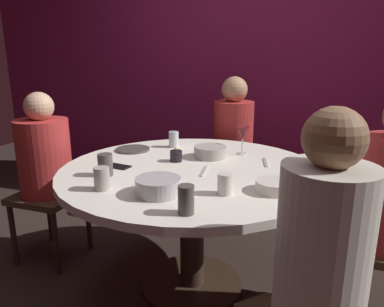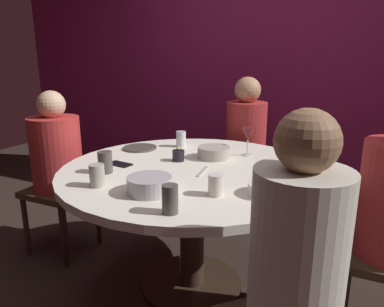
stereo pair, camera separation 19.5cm
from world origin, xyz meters
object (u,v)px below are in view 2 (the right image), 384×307
wine_glass (248,135)px  cup_by_left_diner (97,175)px  dinner_plate (140,148)px  bowl_small_white (214,152)px  seated_diner_front_right (297,258)px  cup_far_edge (216,185)px  bowl_salad_center (267,189)px  candle_holder (178,155)px  cup_by_right_diner (170,199)px  seated_diner_left (56,155)px  cell_phone (120,164)px  cup_center_front (181,139)px  seated_diner_back (246,135)px  dining_table (192,191)px  bowl_serving_large (150,185)px  cup_near_candle (105,162)px

wine_glass → cup_by_left_diner: 0.96m
dinner_plate → bowl_small_white: bowl_small_white is taller
seated_diner_front_right → cup_far_edge: 0.54m
bowl_salad_center → dinner_plate: bearing=154.9°
candle_holder → bowl_small_white: size_ratio=0.44×
seated_diner_front_right → cup_by_right_diner: bearing=33.4°
seated_diner_left → seated_diner_front_right: size_ratio=0.94×
dinner_plate → bowl_small_white: (0.53, 0.00, 0.03)m
cell_phone → cup_far_edge: size_ratio=1.46×
wine_glass → cup_center_front: size_ratio=1.66×
wine_glass → cup_by_right_diner: size_ratio=1.52×
wine_glass → dinner_plate: 0.72m
seated_diner_left → wine_glass: 1.28m
seated_diner_back → wine_glass: bearing=17.5°
seated_diner_back → candle_holder: bearing=-7.8°
seated_diner_left → bowl_small_white: size_ratio=5.76×
dinner_plate → seated_diner_front_right: bearing=-37.8°
candle_holder → seated_diner_back: bearing=82.2°
dinner_plate → cup_by_right_diner: size_ratio=1.92×
bowl_salad_center → seated_diner_back: bearing=110.9°
candle_holder → cell_phone: (-0.26, -0.21, -0.03)m
dining_table → bowl_small_white: (0.04, 0.23, 0.17)m
dinner_plate → seated_diner_back: bearing=58.1°
dining_table → wine_glass: bearing=61.2°
wine_glass → dinner_plate: wine_glass is taller
seated_diner_left → cell_phone: size_ratio=8.10×
seated_diner_left → cup_far_edge: size_ratio=11.86×
candle_holder → bowl_serving_large: 0.52m
seated_diner_left → candle_holder: size_ratio=13.19×
cup_near_candle → cup_by_right_diner: bearing=-28.6°
dinner_plate → cup_by_right_diner: bearing=-50.3°
seated_diner_left → seated_diner_back: seated_diner_back is taller
dining_table → cup_by_left_diner: 0.57m
candle_holder → cell_phone: 0.34m
cup_by_right_diner → seated_diner_back: bearing=96.4°
cup_by_left_diner → cup_center_front: (0.01, 0.86, -0.00)m
bowl_small_white → bowl_serving_large: bearing=-94.1°
bowl_salad_center → cup_near_candle: 0.85m
seated_diner_front_right → cup_center_front: seated_diner_front_right is taller
seated_diner_back → dinner_plate: 0.93m
candle_holder → dining_table: bearing=-33.3°
cup_by_left_diner → seated_diner_back: bearing=79.4°
bowl_salad_center → bowl_small_white: (-0.44, 0.46, 0.01)m
seated_diner_left → cup_center_front: bearing=28.4°
dinner_plate → cup_by_left_diner: 0.72m
wine_glass → cell_phone: 0.79m
cup_far_edge → seated_diner_front_right: bearing=-40.7°
cup_by_left_diner → dinner_plate: bearing=107.3°
dining_table → cup_near_candle: 0.50m
wine_glass → seated_diner_left: bearing=-163.0°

